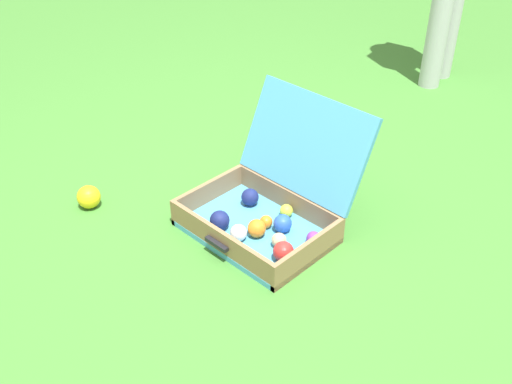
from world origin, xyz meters
name	(u,v)px	position (x,y,z in m)	size (l,w,h in m)	color
ground_plane	(266,239)	(0.00, 0.00, 0.00)	(16.00, 16.00, 0.00)	#3D7A2D
open_suitcase	(270,205)	(-0.05, 0.07, 0.11)	(0.57, 0.59, 0.48)	#4799C6
stray_ball_on_grass	(89,197)	(-0.68, -0.36, 0.05)	(0.10, 0.10, 0.10)	yellow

